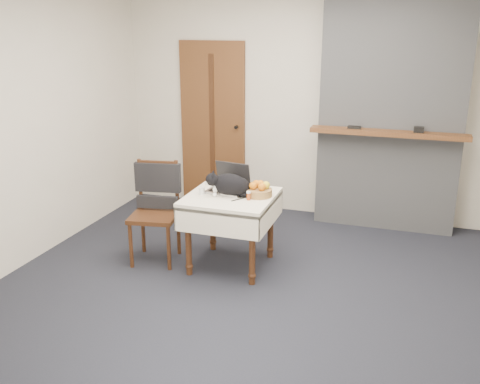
# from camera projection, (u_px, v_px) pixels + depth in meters

# --- Properties ---
(ground) EXTENTS (4.50, 4.50, 0.00)m
(ground) POSITION_uv_depth(u_px,v_px,m) (261.00, 284.00, 4.71)
(ground) COLOR black
(ground) RESTS_ON ground
(room_shell) EXTENTS (4.52, 4.01, 2.61)m
(room_shell) POSITION_uv_depth(u_px,v_px,m) (278.00, 76.00, 4.59)
(room_shell) COLOR beige
(room_shell) RESTS_ON ground
(door) EXTENTS (0.82, 0.10, 2.00)m
(door) POSITION_uv_depth(u_px,v_px,m) (213.00, 125.00, 6.55)
(door) COLOR brown
(door) RESTS_ON ground
(chimney) EXTENTS (1.62, 0.48, 2.60)m
(chimney) POSITION_uv_depth(u_px,v_px,m) (391.00, 111.00, 5.71)
(chimney) COLOR gray
(chimney) RESTS_ON ground
(side_table) EXTENTS (0.78, 0.78, 0.70)m
(side_table) POSITION_uv_depth(u_px,v_px,m) (231.00, 207.00, 4.90)
(side_table) COLOR #3E2310
(side_table) RESTS_ON ground
(laptop) EXTENTS (0.38, 0.34, 0.26)m
(laptop) POSITION_uv_depth(u_px,v_px,m) (229.00, 184.00, 4.97)
(laptop) COLOR #B7B7BC
(laptop) RESTS_ON side_table
(cat) EXTENTS (0.49, 0.28, 0.23)m
(cat) POSITION_uv_depth(u_px,v_px,m) (231.00, 185.00, 4.82)
(cat) COLOR black
(cat) RESTS_ON side_table
(cream_jar) EXTENTS (0.06, 0.06, 0.06)m
(cream_jar) POSITION_uv_depth(u_px,v_px,m) (202.00, 191.00, 4.88)
(cream_jar) COLOR silver
(cream_jar) RESTS_ON side_table
(pill_bottle) EXTENTS (0.04, 0.04, 0.08)m
(pill_bottle) POSITION_uv_depth(u_px,v_px,m) (249.00, 196.00, 4.72)
(pill_bottle) COLOR #9F3E13
(pill_bottle) RESTS_ON side_table
(fruit_basket) EXTENTS (0.24, 0.24, 0.14)m
(fruit_basket) POSITION_uv_depth(u_px,v_px,m) (259.00, 190.00, 4.83)
(fruit_basket) COLOR #A78743
(fruit_basket) RESTS_ON side_table
(desk_clutter) EXTENTS (0.13, 0.12, 0.01)m
(desk_clutter) POSITION_uv_depth(u_px,v_px,m) (246.00, 196.00, 4.82)
(desk_clutter) COLOR black
(desk_clutter) RESTS_ON side_table
(chair) EXTENTS (0.50, 0.49, 0.96)m
(chair) POSITION_uv_depth(u_px,v_px,m) (156.00, 197.00, 5.09)
(chair) COLOR #3E2310
(chair) RESTS_ON ground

